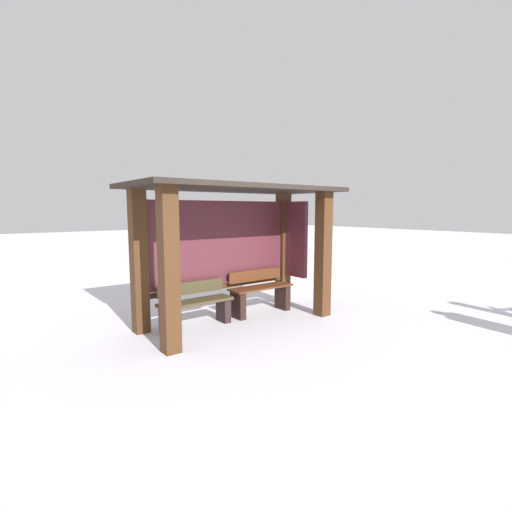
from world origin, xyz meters
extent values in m
plane|color=silver|center=(0.00, 0.00, 0.00)|extent=(60.00, 60.00, 0.00)
cube|color=#442915|center=(-1.45, -0.52, 1.09)|extent=(0.22, 0.22, 2.17)
cube|color=#442915|center=(1.45, -0.52, 1.09)|extent=(0.22, 0.22, 2.17)
cube|color=#442915|center=(-1.45, 0.52, 1.09)|extent=(0.22, 0.22, 2.17)
cube|color=#442915|center=(1.45, 0.52, 1.09)|extent=(0.22, 0.22, 2.17)
cube|color=black|center=(0.00, 0.00, 2.21)|extent=(3.49, 1.63, 0.07)
cube|color=#53232B|center=(0.00, 0.52, 1.31)|extent=(2.68, 0.08, 1.42)
cube|color=#442915|center=(0.00, 0.50, 0.54)|extent=(2.68, 0.06, 0.08)
cube|color=#53232B|center=(1.45, 0.18, 1.31)|extent=(0.08, 0.58, 1.42)
cube|color=#403821|center=(-0.66, 0.22, 0.42)|extent=(1.23, 0.34, 0.05)
cube|color=#403821|center=(-0.66, 0.38, 0.62)|extent=(1.17, 0.04, 0.20)
cube|color=black|center=(-0.15, 0.22, 0.20)|extent=(0.12, 0.29, 0.39)
cube|color=black|center=(-1.18, 0.22, 0.20)|extent=(0.12, 0.29, 0.39)
cube|color=#552C16|center=(0.66, 0.22, 0.48)|extent=(1.23, 0.38, 0.03)
cube|color=#552C16|center=(0.66, 0.39, 0.68)|extent=(1.17, 0.04, 0.20)
cube|color=black|center=(1.18, 0.22, 0.23)|extent=(0.12, 0.32, 0.47)
cube|color=black|center=(0.15, 0.22, 0.23)|extent=(0.12, 0.32, 0.47)
camera|label=1|loc=(-3.50, -5.01, 1.87)|focal=26.56mm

